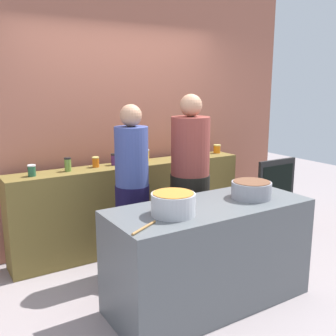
{
  "coord_description": "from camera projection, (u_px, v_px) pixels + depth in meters",
  "views": [
    {
      "loc": [
        -1.9,
        -2.69,
        1.82
      ],
      "look_at": [
        0.0,
        0.35,
        1.05
      ],
      "focal_mm": 41.83,
      "sensor_mm": 36.0,
      "label": 1
    }
  ],
  "objects": [
    {
      "name": "ground",
      "position": [
        188.0,
        286.0,
        3.59
      ],
      "size": [
        12.0,
        12.0,
        0.0
      ],
      "primitive_type": "plane",
      "color": "gray"
    },
    {
      "name": "storefront_wall",
      "position": [
        117.0,
        113.0,
        4.48
      ],
      "size": [
        4.8,
        0.12,
        3.0
      ],
      "primitive_type": "cube",
      "color": "#A8614C",
      "rests_on": "ground"
    },
    {
      "name": "display_shelf",
      "position": [
        133.0,
        206.0,
        4.41
      ],
      "size": [
        2.7,
        0.36,
        0.96
      ],
      "primitive_type": "cube",
      "color": "brown",
      "rests_on": "ground"
    },
    {
      "name": "prep_table",
      "position": [
        209.0,
        254.0,
        3.25
      ],
      "size": [
        1.7,
        0.7,
        0.86
      ],
      "primitive_type": "cube",
      "color": "#565A5E",
      "rests_on": "ground"
    },
    {
      "name": "preserve_jar_0",
      "position": [
        32.0,
        170.0,
        3.72
      ],
      "size": [
        0.08,
        0.08,
        0.11
      ],
      "color": "#235739",
      "rests_on": "display_shelf"
    },
    {
      "name": "preserve_jar_1",
      "position": [
        68.0,
        164.0,
        3.93
      ],
      "size": [
        0.07,
        0.07,
        0.14
      ],
      "color": "olive",
      "rests_on": "display_shelf"
    },
    {
      "name": "preserve_jar_2",
      "position": [
        96.0,
        162.0,
        4.13
      ],
      "size": [
        0.07,
        0.07,
        0.11
      ],
      "color": "#CA5C12",
      "rests_on": "display_shelf"
    },
    {
      "name": "preserve_jar_3",
      "position": [
        115.0,
        159.0,
        4.24
      ],
      "size": [
        0.08,
        0.08,
        0.12
      ],
      "color": "#43205B",
      "rests_on": "display_shelf"
    },
    {
      "name": "preserve_jar_4",
      "position": [
        129.0,
        160.0,
        4.27
      ],
      "size": [
        0.08,
        0.08,
        0.1
      ],
      "color": "#22432F",
      "rests_on": "display_shelf"
    },
    {
      "name": "preserve_jar_5",
      "position": [
        146.0,
        155.0,
        4.44
      ],
      "size": [
        0.07,
        0.07,
        0.14
      ],
      "color": "gold",
      "rests_on": "display_shelf"
    },
    {
      "name": "preserve_jar_6",
      "position": [
        203.0,
        151.0,
        4.71
      ],
      "size": [
        0.09,
        0.09,
        0.14
      ],
      "color": "olive",
      "rests_on": "display_shelf"
    },
    {
      "name": "preserve_jar_7",
      "position": [
        217.0,
        149.0,
        4.98
      ],
      "size": [
        0.09,
        0.09,
        0.11
      ],
      "color": "orange",
      "rests_on": "display_shelf"
    },
    {
      "name": "cooking_pot_left",
      "position": [
        173.0,
        204.0,
        2.9
      ],
      "size": [
        0.33,
        0.33,
        0.17
      ],
      "color": "#B7B7BC",
      "rests_on": "prep_table"
    },
    {
      "name": "cooking_pot_center",
      "position": [
        251.0,
        190.0,
        3.34
      ],
      "size": [
        0.34,
        0.34,
        0.15
      ],
      "color": "gray",
      "rests_on": "prep_table"
    },
    {
      "name": "wooden_spoon",
      "position": [
        144.0,
        228.0,
        2.63
      ],
      "size": [
        0.25,
        0.15,
        0.02
      ],
      "primitive_type": "cylinder",
      "rotation": [
        1.57,
        0.0,
        2.08
      ],
      "color": "#9E703D",
      "rests_on": "prep_table"
    },
    {
      "name": "cook_with_tongs",
      "position": [
        132.0,
        200.0,
        3.69
      ],
      "size": [
        0.32,
        0.32,
        1.64
      ],
      "color": "black",
      "rests_on": "ground"
    },
    {
      "name": "cook_in_cap",
      "position": [
        190.0,
        190.0,
        3.94
      ],
      "size": [
        0.4,
        0.4,
        1.73
      ],
      "color": "black",
      "rests_on": "ground"
    },
    {
      "name": "chalkboard_sign",
      "position": [
        275.0,
        197.0,
        4.73
      ],
      "size": [
        0.58,
        0.04,
        0.94
      ],
      "color": "black",
      "rests_on": "ground"
    }
  ]
}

